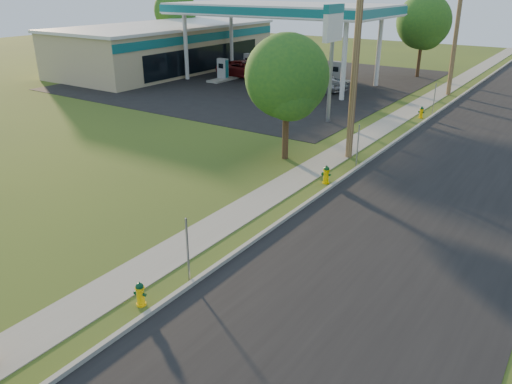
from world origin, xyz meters
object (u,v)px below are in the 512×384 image
utility_pole_mid (356,54)px  fuel_pump_se (337,76)px  car_silver (319,79)px  fuel_pump_ne (314,83)px  hydrant_near (140,294)px  fuel_pump_nw (223,72)px  hydrant_far (421,112)px  tree_verge (288,80)px  car_red (246,69)px  fuel_pump_sw (249,66)px  tree_back (176,12)px  price_pylon (333,30)px  hydrant_mid (326,175)px  utility_pole_far (457,29)px  tree_lot (424,24)px

utility_pole_mid → fuel_pump_se: (-8.90, 17.00, -4.23)m
utility_pole_mid → car_silver: bearing=122.6°
fuel_pump_ne → hydrant_near: size_ratio=4.47×
fuel_pump_nw → hydrant_far: fuel_pump_nw is taller
fuel_pump_se → tree_verge: (6.49, -18.99, 3.11)m
car_red → hydrant_far: bearing=-107.7°
fuel_pump_se → hydrant_far: 11.94m
fuel_pump_se → fuel_pump_sw: bearing=180.0°
fuel_pump_ne → hydrant_far: size_ratio=4.24×
fuel_pump_sw → fuel_pump_nw: bearing=-90.0°
tree_back → hydrant_near: (33.37, -37.88, -4.41)m
fuel_pump_ne → fuel_pump_sw: same height
price_pylon → hydrant_mid: price_pylon is taller
fuel_pump_ne → car_red: bearing=163.6°
tree_back → fuel_pump_sw: bearing=-23.4°
price_pylon → tree_back: size_ratio=0.93×
tree_verge → tree_back: bearing=140.1°
utility_pole_far → fuel_pump_se: 9.84m
fuel_pump_se → tree_back: (-23.88, 6.45, 4.04)m
fuel_pump_ne → price_pylon: 10.17m
tree_lot → car_red: (-12.89, -8.95, -3.85)m
tree_lot → car_red: size_ratio=1.31×
hydrant_far → tree_back: bearing=157.6°
fuel_pump_se → hydrant_far: size_ratio=4.24×
hydrant_near → car_red: car_red is taller
tree_verge → tree_back: (-30.37, 25.43, 0.94)m
hydrant_near → hydrant_far: size_ratio=0.95×
fuel_pump_ne → fuel_pump_sw: 9.85m
hydrant_mid → tree_lot: bearing=100.0°
fuel_pump_ne → car_red: fuel_pump_ne is taller
fuel_pump_nw → tree_back: (-14.88, 10.45, 4.04)m
fuel_pump_sw → car_silver: fuel_pump_sw is taller
hydrant_mid → car_red: size_ratio=0.15×
tree_back → car_silver: 25.76m
fuel_pump_sw → tree_back: bearing=156.6°
tree_back → hydrant_far: size_ratio=9.81×
utility_pole_far → tree_lot: bearing=123.8°
fuel_pump_sw → hydrant_mid: (18.56, -20.75, -0.33)m
fuel_pump_ne → car_red: (-8.28, 2.44, 0.04)m
fuel_pump_nw → car_silver: bearing=7.6°
utility_pole_mid → price_pylon: (-3.90, 5.50, 0.48)m
utility_pole_mid → tree_verge: bearing=-140.5°
tree_verge → hydrant_mid: tree_verge is taller
fuel_pump_sw → hydrant_mid: bearing=-48.2°
fuel_pump_ne → fuel_pump_se: size_ratio=1.00×
tree_verge → hydrant_near: bearing=-76.5°
hydrant_far → car_silver: (-9.62, 4.46, 0.46)m
fuel_pump_ne → price_pylon: price_pylon is taller
price_pylon → car_red: size_ratio=1.26×
utility_pole_far → tree_lot: utility_pole_far is taller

